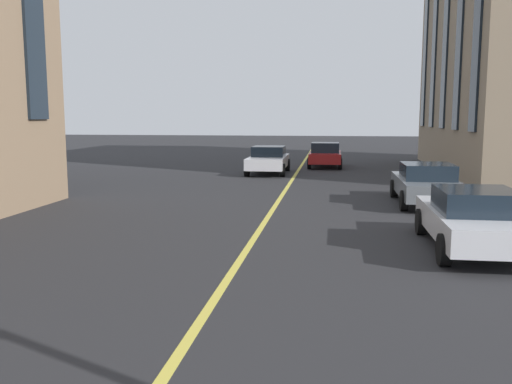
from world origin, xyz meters
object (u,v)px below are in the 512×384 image
car_grey_trailing (426,183)px  car_white_parked_a (474,219)px  car_red_far (325,155)px  car_white_mid (268,160)px

car_grey_trailing → car_white_parked_a: (-6.31, 0.00, 0.00)m
car_grey_trailing → car_red_far: size_ratio=1.13×
car_white_mid → car_white_parked_a: size_ratio=1.00×
car_grey_trailing → car_white_parked_a: same height
car_white_mid → car_white_parked_a: same height
car_white_mid → car_white_parked_a: bearing=-157.7°
car_grey_trailing → car_white_mid: size_ratio=1.00×
car_grey_trailing → car_white_parked_a: bearing=180.0°
car_grey_trailing → car_white_mid: same height
car_white_mid → car_red_far: bearing=-36.2°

